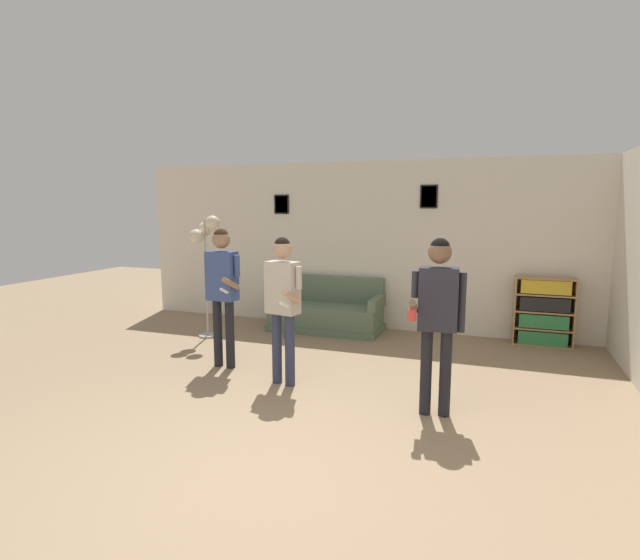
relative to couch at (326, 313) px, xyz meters
The scene contains 9 objects.
ground_plane 4.50m from the couch, 78.50° to the right, with size 20.00×20.00×0.00m, color #937A5B.
wall_back 1.46m from the couch, 25.21° to the left, with size 8.76×0.08×2.70m.
couch is the anchor object (origin of this frame).
bookshelf 3.24m from the couch, ahead, with size 0.81×0.30×0.99m.
floor_lamp 2.24m from the couch, 147.03° to the right, with size 0.43×0.46×1.85m.
person_player_foreground_left 2.42m from the couch, 104.96° to the right, with size 0.50×0.48×1.73m.
person_player_foreground_center 2.64m from the couch, 82.00° to the right, with size 0.49×0.52×1.66m.
person_watcher_holding_cup 3.56m from the couch, 53.52° to the right, with size 0.50×0.45×1.71m.
bottle_on_floor 0.84m from the couch, 118.77° to the right, with size 0.07×0.07×0.24m.
Camera 1 is at (1.67, -3.06, 2.01)m, focal length 28.00 mm.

